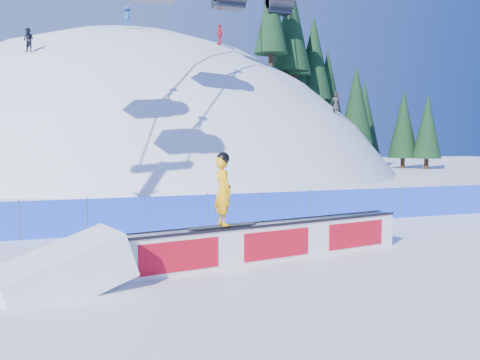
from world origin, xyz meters
name	(u,v)px	position (x,y,z in m)	size (l,w,h in m)	color
ground	(354,247)	(0.00, 0.00, 0.00)	(160.00, 160.00, 0.00)	white
snow_hill	(131,344)	(0.00, 42.00, -18.00)	(64.00, 64.00, 64.00)	white
treeline	(342,87)	(23.93, 40.41, 9.32)	(22.64, 11.14, 21.27)	#301E13
safety_fence	(287,208)	(0.00, 4.50, 0.60)	(22.05, 0.05, 1.30)	blue
rail_box	(271,242)	(-2.93, -0.76, 0.48)	(8.13, 2.15, 0.98)	white
snow_ramp	(64,290)	(-7.95, -1.76, 0.00)	(2.46, 1.64, 0.92)	white
snowboarder	(223,190)	(-4.30, -1.03, 1.86)	(1.73, 0.63, 1.78)	black
distant_skiers	(171,44)	(1.71, 29.89, 10.88)	(24.83, 7.55, 8.77)	black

